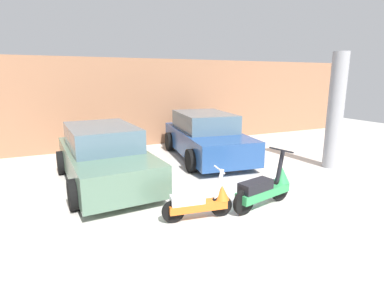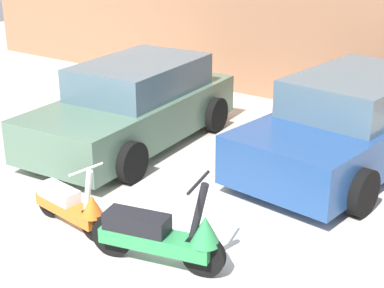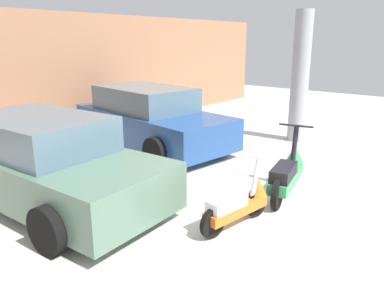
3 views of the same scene
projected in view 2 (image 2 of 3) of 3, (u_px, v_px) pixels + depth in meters
ground_plane at (68, 270)px, 6.52m from camera, size 28.00×28.00×0.00m
wall_back at (330, 29)px, 11.44m from camera, size 19.60×0.12×3.24m
scooter_front_left at (72, 205)px, 7.28m from camera, size 1.34×0.49×0.93m
scooter_front_right at (162, 235)px, 6.46m from camera, size 1.59×0.69×1.13m
car_rear_left at (135, 105)px, 9.96m from camera, size 2.20×4.23×1.40m
car_rear_center at (350, 124)px, 9.03m from camera, size 2.45×4.43×1.44m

